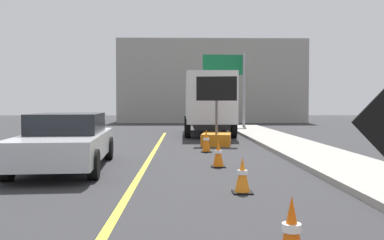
{
  "coord_description": "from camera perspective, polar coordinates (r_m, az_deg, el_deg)",
  "views": [
    {
      "loc": [
        0.98,
        0.41,
        1.63
      ],
      "look_at": [
        1.12,
        6.83,
        1.38
      ],
      "focal_mm": 39.7,
      "sensor_mm": 36.0,
      "label": 1
    }
  ],
  "objects": [
    {
      "name": "lane_center_stripe",
      "position": [
        5.9,
        -11.08,
        -13.82
      ],
      "size": [
        0.14,
        36.0,
        0.01
      ],
      "primitive_type": "cube",
      "color": "yellow",
      "rests_on": "ground"
    },
    {
      "name": "far_building_block",
      "position": [
        39.35,
        2.45,
        5.01
      ],
      "size": [
        16.17,
        7.41,
        7.11
      ],
      "primitive_type": "cube",
      "color": "gray",
      "rests_on": "ground"
    },
    {
      "name": "traffic_cone_mid_lane",
      "position": [
        7.82,
        6.79,
        -7.38
      ],
      "size": [
        0.36,
        0.36,
        0.67
      ],
      "color": "black",
      "rests_on": "ground"
    },
    {
      "name": "traffic_cone_near_sign",
      "position": [
        4.39,
        13.22,
        -14.59
      ],
      "size": [
        0.36,
        0.36,
        0.74
      ],
      "color": "black",
      "rests_on": "ground"
    },
    {
      "name": "pickup_car",
      "position": [
        11.16,
        -16.51,
        -2.67
      ],
      "size": [
        2.31,
        5.22,
        1.38
      ],
      "color": "silver",
      "rests_on": "ground"
    },
    {
      "name": "arrow_board_trailer",
      "position": [
        16.81,
        3.31,
        -1.71
      ],
      "size": [
        1.6,
        1.93,
        2.7
      ],
      "color": "orange",
      "rests_on": "ground"
    },
    {
      "name": "traffic_cone_far_lane",
      "position": [
        10.92,
        3.56,
        -4.56
      ],
      "size": [
        0.36,
        0.36,
        0.7
      ],
      "color": "black",
      "rests_on": "ground"
    },
    {
      "name": "traffic_cone_curbside",
      "position": [
        14.26,
        1.93,
        -2.82
      ],
      "size": [
        0.36,
        0.36,
        0.77
      ],
      "color": "black",
      "rests_on": "ground"
    },
    {
      "name": "box_truck",
      "position": [
        22.26,
        2.17,
        2.44
      ],
      "size": [
        2.48,
        7.48,
        3.11
      ],
      "color": "black",
      "rests_on": "ground"
    },
    {
      "name": "highway_guide_sign",
      "position": [
        27.8,
        5.41,
        5.89
      ],
      "size": [
        2.79,
        0.25,
        5.0
      ],
      "color": "gray",
      "rests_on": "ground"
    }
  ]
}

